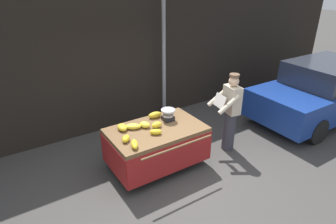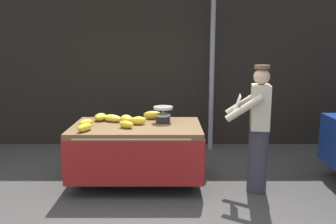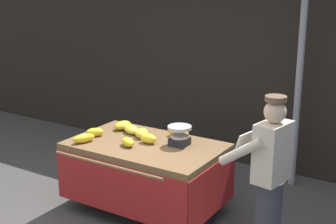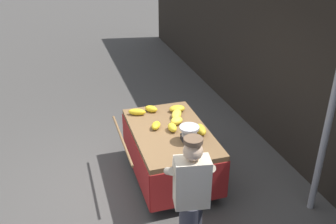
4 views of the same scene
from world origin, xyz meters
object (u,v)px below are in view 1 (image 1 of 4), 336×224
banana_bunch_4 (155,115)px  banana_bunch_5 (156,132)px  banana_cart (157,139)px  banana_bunch_0 (133,126)px  banana_bunch_1 (145,125)px  banana_bunch_2 (122,127)px  street_pole (164,62)px  banana_bunch_3 (126,139)px  parked_car (322,91)px  banana_bunch_7 (134,144)px  vendor_person (230,113)px  weighing_scale (168,115)px  banana_bunch_6 (157,125)px

banana_bunch_4 → banana_bunch_5: (-0.33, -0.59, -0.01)m
banana_cart → banana_bunch_0: (-0.37, 0.22, 0.27)m
banana_bunch_1 → banana_bunch_2: bearing=160.7°
banana_bunch_1 → banana_bunch_2: banana_bunch_1 is taller
street_pole → banana_bunch_3: bearing=-136.6°
banana_cart → parked_car: size_ratio=0.46×
parked_car → banana_bunch_7: bearing=179.4°
banana_bunch_2 → banana_bunch_4: banana_bunch_4 is taller
street_pole → banana_bunch_4: street_pole is taller
banana_cart → banana_bunch_4: 0.54m
street_pole → vendor_person: bearing=-79.2°
banana_bunch_3 → banana_bunch_7: banana_bunch_3 is taller
street_pole → weighing_scale: 1.87m
weighing_scale → banana_bunch_7: size_ratio=1.00×
banana_bunch_2 → banana_bunch_7: bearing=-97.0°
street_pole → weighing_scale: size_ratio=11.02×
banana_bunch_7 → banana_bunch_1: bearing=47.0°
street_pole → banana_bunch_6: (-1.23, -1.69, -0.62)m
banana_bunch_5 → parked_car: (4.88, -0.23, -0.16)m
banana_bunch_0 → banana_bunch_3: bearing=-132.3°
weighing_scale → banana_bunch_1: size_ratio=1.34×
banana_bunch_0 → banana_bunch_6: 0.44m
banana_bunch_1 → banana_bunch_4: 0.45m
banana_bunch_5 → banana_bunch_0: bearing=121.7°
banana_bunch_2 → banana_bunch_5: 0.65m
banana_cart → banana_bunch_6: banana_bunch_6 is taller
weighing_scale → parked_car: parked_car is taller
banana_bunch_6 → banana_cart: bearing=-133.1°
banana_cart → banana_bunch_1: banana_bunch_1 is taller
banana_cart → banana_bunch_7: size_ratio=6.48×
banana_bunch_2 → banana_cart: bearing=-27.6°
banana_bunch_3 → parked_car: (5.44, -0.31, -0.17)m
banana_bunch_1 → banana_bunch_3: 0.58m
street_pole → banana_bunch_1: size_ratio=14.76×
banana_bunch_1 → vendor_person: bearing=-13.3°
banana_bunch_0 → banana_bunch_7: bearing=-114.5°
banana_cart → parked_car: bearing=-5.0°
banana_cart → banana_bunch_6: size_ratio=8.62×
banana_bunch_2 → vendor_person: 2.27m
banana_bunch_3 → vendor_person: bearing=-3.9°
banana_bunch_3 → banana_bunch_5: banana_bunch_3 is taller
street_pole → banana_bunch_5: 2.43m
banana_bunch_6 → banana_bunch_3: bearing=-168.8°
vendor_person → parked_car: (3.12, -0.15, -0.12)m
street_pole → banana_bunch_7: (-1.89, -2.07, -0.63)m
banana_bunch_3 → vendor_person: 2.32m
banana_bunch_0 → banana_bunch_5: (0.25, -0.41, -0.00)m
banana_bunch_3 → banana_bunch_5: size_ratio=1.01×
banana_bunch_7 → parked_car: 5.40m
banana_bunch_5 → street_pole: bearing=54.1°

